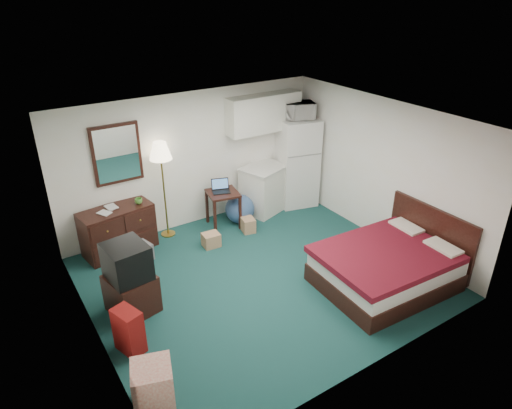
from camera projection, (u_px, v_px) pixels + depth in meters
floor at (260, 277)px, 7.18m from camera, size 5.00×4.50×0.01m
ceiling at (261, 123)px, 6.07m from camera, size 5.00×4.50×0.01m
walls at (260, 207)px, 6.62m from camera, size 5.01×4.51×2.50m
mirror at (117, 154)px, 7.46m from camera, size 0.80×0.06×1.00m
upper_cabinets at (264, 113)px, 8.58m from camera, size 1.50×0.35×0.70m
headboard at (430, 236)px, 7.24m from camera, size 0.06×1.56×1.00m
dresser at (118, 230)px, 7.72m from camera, size 1.25×0.70×0.81m
floor_lamp at (164, 190)px, 8.00m from camera, size 0.47×0.47×1.77m
desk at (223, 209)px, 8.54m from camera, size 0.64×0.64×0.70m
exercise_ball at (240, 209)px, 8.70m from camera, size 0.57×0.57×0.56m
kitchen_counter at (264, 189)px, 9.08m from camera, size 0.99×0.87×0.91m
fridge at (297, 162)px, 9.23m from camera, size 0.89×0.89×1.79m
bed at (385, 268)px, 6.87m from camera, size 1.98×1.58×0.61m
tv_stand at (132, 293)px, 6.36m from camera, size 0.69×0.73×0.57m
suitcase at (129, 331)px, 5.65m from camera, size 0.34×0.43×0.61m
retail_box at (153, 386)px, 4.93m from camera, size 0.54×0.54×0.54m
file_bin at (139, 253)px, 7.55m from camera, size 0.47×0.39×0.29m
cardboard_box_a at (211, 240)px, 7.97m from camera, size 0.30×0.26×0.24m
cardboard_box_b at (248, 225)px, 8.44m from camera, size 0.27×0.31×0.26m
laptop at (221, 187)px, 8.34m from camera, size 0.39×0.35×0.22m
crt_tv at (127, 262)px, 6.11m from camera, size 0.60×0.64×0.50m
microwave at (299, 109)px, 8.74m from camera, size 0.65×0.50×0.39m
book_a at (100, 209)px, 7.28m from camera, size 0.15×0.09×0.22m
book_b at (105, 203)px, 7.47m from camera, size 0.18×0.05×0.23m
mug at (138, 200)px, 7.68m from camera, size 0.15×0.13×0.13m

